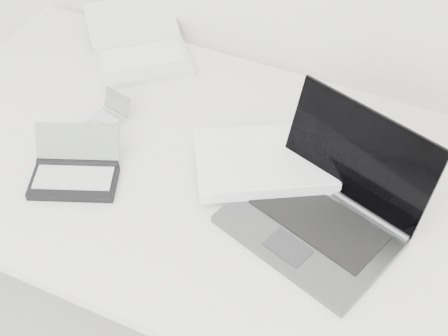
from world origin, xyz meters
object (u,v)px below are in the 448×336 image
at_px(desk, 244,194).
at_px(palmtop_charcoal, 75,172).
at_px(laptop_large, 294,185).
at_px(netbook_open_white, 140,49).

height_order(desk, palmtop_charcoal, palmtop_charcoal).
bearing_deg(palmtop_charcoal, desk, 1.57).
bearing_deg(laptop_large, netbook_open_white, 169.53).
relative_size(desk, laptop_large, 3.01).
xyz_separation_m(desk, netbook_open_white, (-0.43, 0.30, 0.06)).
relative_size(netbook_open_white, palmtop_charcoal, 1.72).
xyz_separation_m(laptop_large, palmtop_charcoal, (-0.44, -0.15, -0.02)).
bearing_deg(laptop_large, desk, -162.38).
distance_m(laptop_large, palmtop_charcoal, 0.47).
height_order(laptop_large, palmtop_charcoal, laptop_large).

